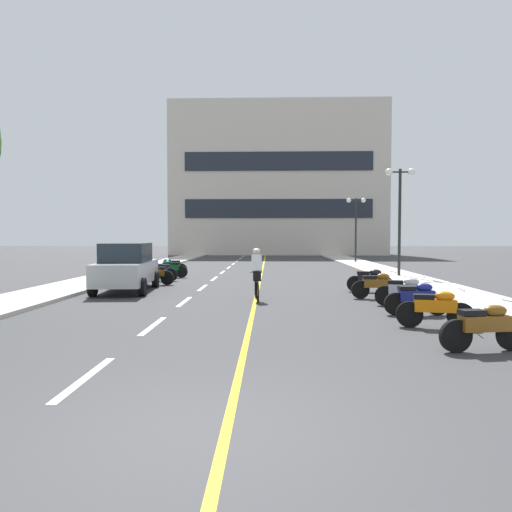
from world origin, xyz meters
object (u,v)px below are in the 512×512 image
cyclist_rider (257,273)px  motorcycle_9 (171,266)px  motorcycle_4 (377,285)px  motorcycle_3 (405,291)px  street_lamp_far (356,215)px  motorcycle_0 (485,326)px  parked_car_near (126,267)px  motorcycle_6 (155,274)px  motorcycle_7 (159,271)px  motorcycle_1 (436,308)px  motorcycle_8 (171,268)px  motorcycle_2 (417,298)px  motorcycle_5 (370,279)px  street_lamp_mid (400,198)px

cyclist_rider → motorcycle_9: bearing=116.3°
motorcycle_4 → motorcycle_3: bearing=-76.2°
street_lamp_far → motorcycle_0: bearing=-95.5°
parked_car_near → motorcycle_6: size_ratio=2.58×
motorcycle_6 → motorcycle_9: same height
motorcycle_7 → motorcycle_6: bearing=-83.2°
motorcycle_3 → parked_car_near: bearing=159.7°
street_lamp_far → motorcycle_1: (-2.79, -25.23, -3.22)m
motorcycle_8 → motorcycle_7: bearing=-94.0°
street_lamp_far → parked_car_near: street_lamp_far is taller
motorcycle_7 → motorcycle_9: bearing=93.6°
street_lamp_far → motorcycle_1: 25.59m
motorcycle_1 → motorcycle_2: same height
motorcycle_1 → motorcycle_5: size_ratio=0.99×
parked_car_near → motorcycle_5: (9.12, 0.10, -0.44)m
motorcycle_3 → motorcycle_9: size_ratio=0.99×
street_lamp_mid → motorcycle_4: size_ratio=3.11×
motorcycle_6 → motorcycle_7: same height
street_lamp_mid → motorcycle_9: (-11.75, 1.49, -3.51)m
motorcycle_0 → cyclist_rider: 7.87m
motorcycle_1 → motorcycle_6: bearing=133.2°
motorcycle_1 → motorcycle_7: 13.94m
parked_car_near → cyclist_rider: parked_car_near is taller
motorcycle_8 → motorcycle_9: (-0.35, 1.73, 0.00)m
cyclist_rider → motorcycle_6: bearing=133.2°
motorcycle_1 → motorcycle_9: bearing=122.3°
motorcycle_3 → motorcycle_6: size_ratio=1.00×
motorcycle_4 → motorcycle_5: 1.87m
motorcycle_2 → motorcycle_8: 14.01m
street_lamp_far → motorcycle_5: bearing=-98.6°
motorcycle_4 → motorcycle_8: bearing=138.3°
motorcycle_0 → cyclist_rider: (-4.31, 6.57, 0.41)m
street_lamp_mid → motorcycle_3: (-2.44, -9.56, -3.51)m
parked_car_near → street_lamp_far: bearing=57.2°
motorcycle_7 → motorcycle_4: bearing=-33.7°
motorcycle_8 → parked_car_near: bearing=-94.1°
motorcycle_9 → cyclist_rider: cyclist_rider is taller
parked_car_near → motorcycle_3: 10.01m
motorcycle_3 → motorcycle_6: bearing=146.3°
motorcycle_3 → motorcycle_8: (-8.96, 9.32, 0.00)m
motorcycle_4 → motorcycle_2: bearing=-84.8°
motorcycle_4 → motorcycle_8: same height
cyclist_rider → motorcycle_8: bearing=119.1°
street_lamp_mid → motorcycle_7: (-11.53, -2.07, -3.51)m
motorcycle_9 → motorcycle_4: bearing=-46.4°
motorcycle_1 → cyclist_rider: bearing=133.2°
motorcycle_8 → motorcycle_2: bearing=-50.9°
street_lamp_mid → motorcycle_5: street_lamp_mid is taller
motorcycle_7 → motorcycle_5: bearing=-23.9°
motorcycle_4 → motorcycle_7: 10.42m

